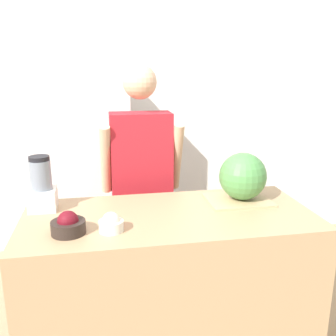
% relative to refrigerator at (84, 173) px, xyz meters
% --- Properties ---
extents(wall_back, '(8.00, 0.06, 2.60)m').
position_rel_refrigerator_xyz_m(wall_back, '(0.50, 0.39, 0.45)').
color(wall_back, white).
rests_on(wall_back, ground_plane).
extents(counter_island, '(1.58, 0.72, 0.95)m').
position_rel_refrigerator_xyz_m(counter_island, '(0.50, -1.30, -0.37)').
color(counter_island, tan).
rests_on(counter_island, ground_plane).
extents(refrigerator, '(0.78, 0.70, 1.69)m').
position_rel_refrigerator_xyz_m(refrigerator, '(0.00, 0.00, 0.00)').
color(refrigerator, white).
rests_on(refrigerator, ground_plane).
extents(person, '(0.56, 0.27, 1.75)m').
position_rel_refrigerator_xyz_m(person, '(0.43, -0.67, 0.06)').
color(person, '#4C608C').
rests_on(person, ground_plane).
extents(cutting_board, '(0.37, 0.29, 0.01)m').
position_rel_refrigerator_xyz_m(cutting_board, '(0.94, -1.18, 0.11)').
color(cutting_board, tan).
rests_on(cutting_board, counter_island).
extents(watermelon, '(0.28, 0.28, 0.28)m').
position_rel_refrigerator_xyz_m(watermelon, '(0.97, -1.18, 0.26)').
color(watermelon, '#4C8C47').
rests_on(watermelon, cutting_board).
extents(bowl_cherries, '(0.16, 0.16, 0.11)m').
position_rel_refrigerator_xyz_m(bowl_cherries, '(-0.02, -1.46, 0.15)').
color(bowl_cherries, '#2D231E').
rests_on(bowl_cherries, counter_island).
extents(bowl_cream, '(0.12, 0.12, 0.10)m').
position_rel_refrigerator_xyz_m(bowl_cream, '(0.19, -1.47, 0.15)').
color(bowl_cream, white).
rests_on(bowl_cream, counter_island).
extents(blender, '(0.15, 0.15, 0.31)m').
position_rel_refrigerator_xyz_m(blender, '(-0.18, -1.11, 0.24)').
color(blender, silver).
rests_on(blender, counter_island).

